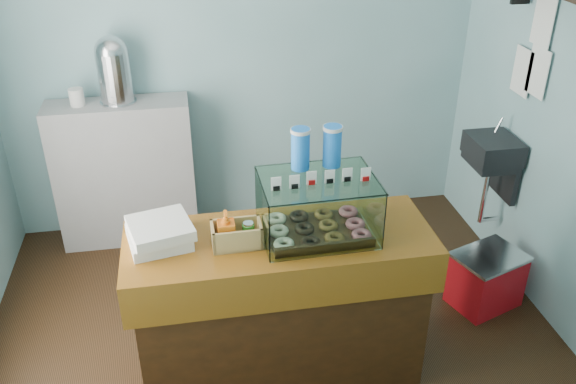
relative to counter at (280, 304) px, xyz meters
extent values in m
plane|color=black|center=(0.00, 0.25, -0.46)|extent=(3.50, 3.50, 0.00)
cube|color=#6F9CA2|center=(0.00, 1.75, 0.94)|extent=(3.50, 0.04, 2.80)
cube|color=#6F9CA2|center=(0.00, -1.25, 0.94)|extent=(3.50, 0.04, 2.80)
cube|color=black|center=(1.58, 0.80, 0.44)|extent=(0.30, 0.35, 0.15)
cube|color=black|center=(1.71, 0.80, 0.24)|extent=(0.04, 0.30, 0.35)
cylinder|color=silver|center=(1.65, 0.90, 0.56)|extent=(0.02, 0.02, 0.12)
cylinder|color=silver|center=(1.58, 0.80, 0.09)|extent=(0.04, 0.04, 0.45)
cube|color=white|center=(1.73, 0.70, 0.99)|extent=(0.01, 0.21, 0.30)
cube|color=white|center=(1.73, 0.87, 0.94)|extent=(0.01, 0.21, 0.30)
cube|color=white|center=(1.73, 0.75, 1.29)|extent=(0.01, 0.21, 0.30)
cube|color=#3E1E0B|center=(0.00, 0.00, -0.04)|extent=(1.50, 0.56, 0.84)
cube|color=#462609|center=(0.00, 0.00, 0.41)|extent=(1.60, 0.60, 0.06)
cube|color=#462609|center=(0.00, -0.28, 0.29)|extent=(1.60, 0.04, 0.18)
cube|color=gray|center=(-0.90, 1.57, 0.09)|extent=(1.00, 0.32, 1.10)
cube|color=black|center=(0.20, 0.00, 0.45)|extent=(0.52, 0.38, 0.02)
torus|color=silver|center=(0.00, -0.12, 0.48)|extent=(0.10, 0.10, 0.03)
torus|color=black|center=(0.13, -0.12, 0.48)|extent=(0.10, 0.10, 0.03)
torus|color=brown|center=(0.26, -0.12, 0.48)|extent=(0.10, 0.10, 0.03)
torus|color=#E16A81|center=(0.39, -0.12, 0.48)|extent=(0.10, 0.10, 0.03)
torus|color=silver|center=(0.00, 0.00, 0.48)|extent=(0.10, 0.10, 0.03)
torus|color=black|center=(0.13, 0.00, 0.48)|extent=(0.10, 0.10, 0.03)
torus|color=brown|center=(0.26, 0.00, 0.48)|extent=(0.10, 0.10, 0.03)
torus|color=#E16A81|center=(0.39, 0.01, 0.48)|extent=(0.10, 0.10, 0.03)
torus|color=silver|center=(0.00, 0.12, 0.48)|extent=(0.10, 0.10, 0.03)
torus|color=black|center=(0.13, 0.12, 0.48)|extent=(0.10, 0.10, 0.03)
torus|color=brown|center=(0.26, 0.12, 0.48)|extent=(0.10, 0.10, 0.03)
torus|color=#E16A81|center=(0.39, 0.13, 0.48)|extent=(0.10, 0.10, 0.03)
cube|color=white|center=(0.20, -0.21, 0.60)|extent=(0.57, 0.02, 0.31)
cube|color=white|center=(0.19, 0.21, 0.60)|extent=(0.57, 0.02, 0.31)
cube|color=white|center=(-0.09, 0.00, 0.60)|extent=(0.02, 0.41, 0.31)
cube|color=white|center=(0.48, 0.01, 0.60)|extent=(0.02, 0.41, 0.31)
cube|color=white|center=(0.20, 0.00, 0.75)|extent=(0.59, 0.44, 0.01)
cube|color=white|center=(-0.03, -0.05, 0.79)|extent=(0.05, 0.01, 0.07)
cube|color=black|center=(-0.03, -0.05, 0.77)|extent=(0.03, 0.02, 0.02)
cube|color=white|center=(0.06, -0.05, 0.79)|extent=(0.05, 0.01, 0.07)
cube|color=black|center=(0.06, -0.05, 0.77)|extent=(0.03, 0.02, 0.02)
cube|color=white|center=(0.15, -0.05, 0.79)|extent=(0.05, 0.01, 0.07)
cube|color=#AF0E0E|center=(0.15, -0.05, 0.77)|extent=(0.03, 0.02, 0.02)
cube|color=white|center=(0.24, -0.05, 0.79)|extent=(0.05, 0.01, 0.07)
cube|color=black|center=(0.24, -0.05, 0.77)|extent=(0.03, 0.02, 0.02)
cube|color=white|center=(0.33, -0.05, 0.79)|extent=(0.05, 0.01, 0.07)
cube|color=black|center=(0.33, -0.05, 0.77)|extent=(0.03, 0.02, 0.02)
cube|color=white|center=(0.42, -0.04, 0.79)|extent=(0.05, 0.01, 0.07)
cube|color=#AF0E0E|center=(0.42, -0.04, 0.77)|extent=(0.03, 0.02, 0.02)
cylinder|color=blue|center=(0.13, 0.14, 0.87)|extent=(0.09, 0.09, 0.22)
cylinder|color=silver|center=(0.13, 0.14, 0.97)|extent=(0.10, 0.10, 0.02)
cylinder|color=blue|center=(0.30, 0.14, 0.87)|extent=(0.09, 0.09, 0.22)
cylinder|color=silver|center=(0.30, 0.14, 0.97)|extent=(0.10, 0.10, 0.02)
cube|color=#A58A52|center=(-0.22, -0.03, 0.45)|extent=(0.25, 0.15, 0.01)
cube|color=#A58A52|center=(-0.22, -0.10, 0.50)|extent=(0.25, 0.02, 0.12)
cube|color=#A58A52|center=(-0.22, 0.04, 0.50)|extent=(0.25, 0.02, 0.12)
cube|color=#A58A52|center=(-0.34, -0.03, 0.50)|extent=(0.02, 0.15, 0.12)
cube|color=#A58A52|center=(-0.11, -0.03, 0.50)|extent=(0.02, 0.15, 0.12)
imported|color=orange|center=(-0.27, -0.03, 0.55)|extent=(0.09, 0.09, 0.19)
cylinder|color=#2A7F22|center=(-0.16, -0.03, 0.50)|extent=(0.06, 0.06, 0.10)
cylinder|color=silver|center=(-0.16, -0.03, 0.56)|extent=(0.05, 0.05, 0.01)
cube|color=silver|center=(-0.61, 0.06, 0.47)|extent=(0.35, 0.35, 0.06)
cube|color=silver|center=(-0.60, 0.05, 0.53)|extent=(0.36, 0.36, 0.06)
cylinder|color=silver|center=(-0.88, 1.59, 0.65)|extent=(0.25, 0.25, 0.01)
cylinder|color=silver|center=(-0.88, 1.59, 0.82)|extent=(0.23, 0.23, 0.34)
sphere|color=silver|center=(-0.88, 1.59, 1.00)|extent=(0.23, 0.23, 0.23)
cube|color=red|center=(1.42, 0.33, -0.28)|extent=(0.49, 0.43, 0.36)
cube|color=silver|center=(1.42, 0.33, -0.09)|extent=(0.52, 0.46, 0.02)
camera|label=1|loc=(-0.42, -2.59, 2.17)|focal=38.00mm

